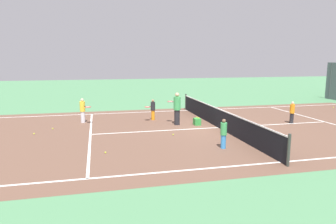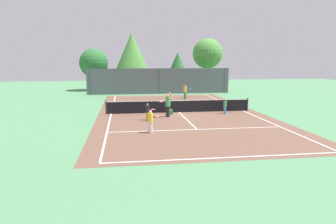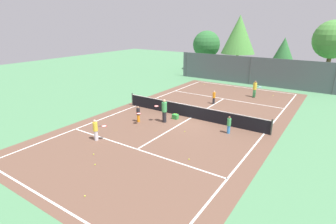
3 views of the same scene
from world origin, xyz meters
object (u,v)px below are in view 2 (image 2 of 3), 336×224
tennis_ball_5 (196,140)px  player_5 (225,106)px  player_2 (170,98)px  player_4 (168,105)px  tennis_ball_2 (177,137)px  player_3 (148,111)px  tennis_ball_1 (195,97)px  tennis_ball_6 (126,97)px  tennis_ball_3 (241,126)px  tennis_ball_4 (240,150)px  player_1 (151,121)px  tennis_ball_0 (199,118)px  ball_crate (170,112)px  player_0 (185,91)px

tennis_ball_5 → player_5: bearing=61.8°
player_2 → player_4: size_ratio=0.69×
player_4 → tennis_ball_2: size_ratio=26.29×
player_5 → tennis_ball_5: player_5 is taller
player_4 → player_3: bearing=-147.0°
tennis_ball_1 → tennis_ball_6: 7.90m
player_3 → player_5: (6.29, 1.68, -0.02)m
tennis_ball_1 → tennis_ball_2: bearing=-105.9°
player_2 → tennis_ball_3: size_ratio=18.27×
player_2 → player_3: bearing=-110.2°
tennis_ball_4 → player_4: bearing=103.6°
player_1 → player_2: (2.79, 11.17, -0.09)m
tennis_ball_4 → tennis_ball_6: size_ratio=1.00×
player_3 → player_5: size_ratio=1.01×
player_3 → player_4: size_ratio=0.69×
player_1 → tennis_ball_2: 2.07m
tennis_ball_1 → tennis_ball_6: same height
tennis_ball_0 → tennis_ball_6: size_ratio=1.00×
tennis_ball_1 → tennis_ball_2: same height
tennis_ball_2 → tennis_ball_4: 3.76m
player_1 → player_4: 5.22m
tennis_ball_0 → tennis_ball_1: (2.67, 12.80, 0.00)m
tennis_ball_0 → tennis_ball_3: same height
tennis_ball_2 → player_5: bearing=54.1°
player_5 → tennis_ball_2: player_5 is taller
player_1 → tennis_ball_2: size_ratio=20.56×
tennis_ball_3 → tennis_ball_5: bearing=-139.7°
player_4 → tennis_ball_3: 5.87m
player_2 → player_3: size_ratio=1.01×
tennis_ball_2 → tennis_ball_3: bearing=27.7°
player_4 → tennis_ball_0: player_4 is taller
tennis_ball_2 → tennis_ball_3: size_ratio=1.00×
ball_crate → tennis_ball_0: bearing=-43.5°
player_2 → player_1: bearing=-104.0°
tennis_ball_2 → tennis_ball_5: same height
tennis_ball_0 → tennis_ball_3: (2.09, -3.15, 0.00)m
player_0 → tennis_ball_6: bearing=162.2°
player_0 → player_1: size_ratio=1.20×
player_5 → tennis_ball_4: 10.08m
tennis_ball_4 → tennis_ball_6: 22.31m
tennis_ball_1 → tennis_ball_5: bearing=-102.7°
tennis_ball_0 → tennis_ball_6: (-5.21, 13.35, 0.00)m
player_0 → player_3: 12.59m
player_5 → tennis_ball_0: size_ratio=17.95×
player_1 → ball_crate: size_ratio=3.17×
tennis_ball_4 → tennis_ball_5: 2.61m
tennis_ball_4 → player_0: bearing=86.4°
player_2 → tennis_ball_3: bearing=-72.5°
tennis_ball_0 → player_3: bearing=-176.0°
ball_crate → tennis_ball_5: (0.25, -8.12, -0.15)m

